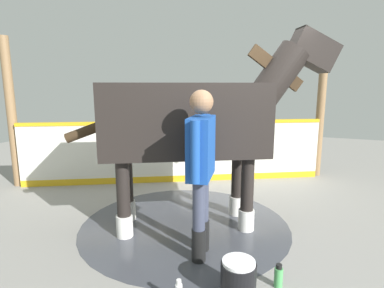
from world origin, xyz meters
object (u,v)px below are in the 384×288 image
Objects in this scene: horse at (195,120)px; handler at (201,162)px; bottle_spray at (278,276)px; wash_bucket at (238,279)px.

horse is 1.74× the size of handler.
handler is (0.34, -0.69, -0.35)m from horse.
handler reaches higher than bottle_spray.
handler is 5.15× the size of wash_bucket.
bottle_spray is at bearing 41.24° from wash_bucket.
horse reaches higher than bottle_spray.
wash_bucket is (0.87, -1.21, -1.22)m from horse.
horse is at bearing -73.65° from handler.
horse is 1.98m from bottle_spray.
wash_bucket is 1.55× the size of bottle_spray.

